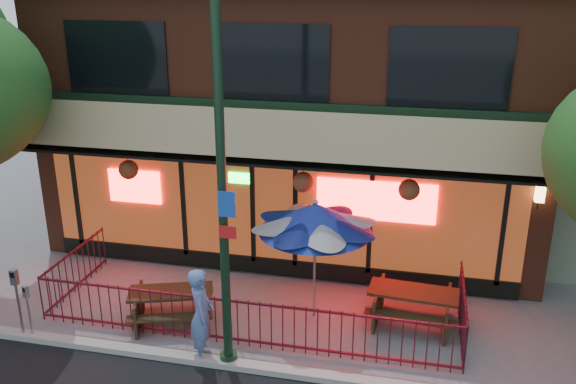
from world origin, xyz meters
The scene contains 11 objects.
ground centered at (0.00, 0.00, 0.00)m, with size 80.00×80.00×0.00m, color gray.
curb centered at (0.00, -0.50, 0.06)m, with size 80.00×0.25×0.12m, color #999993.
restaurant_building centered at (0.00, 7.11, 4.13)m, with size 12.96×9.49×8.05m.
patio_fence centered at (0.00, 0.50, 0.63)m, with size 8.44×2.62×1.00m.
street_light centered at (0.00, -0.40, 3.15)m, with size 0.43×0.32×7.00m.
picnic_table_left centered at (-1.57, 0.70, 0.47)m, with size 2.00×1.76×0.72m.
picnic_table_right centered at (3.24, 1.70, 0.50)m, with size 1.88×1.49×0.76m.
patio_umbrella centered at (1.23, 1.58, 2.21)m, with size 2.27×2.27×2.59m.
pedestrian centered at (-0.50, -0.35, 0.92)m, with size 0.67×0.44×1.84m, color #5975B3.
parking_meter_near centered at (-4.00, -0.48, 0.79)m, with size 0.13×0.11×1.16m.
parking_meter_far centered at (-4.20, -0.48, 1.00)m, with size 0.14×0.12×1.48m.
Camera 1 is at (3.14, -9.43, 6.76)m, focal length 38.00 mm.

